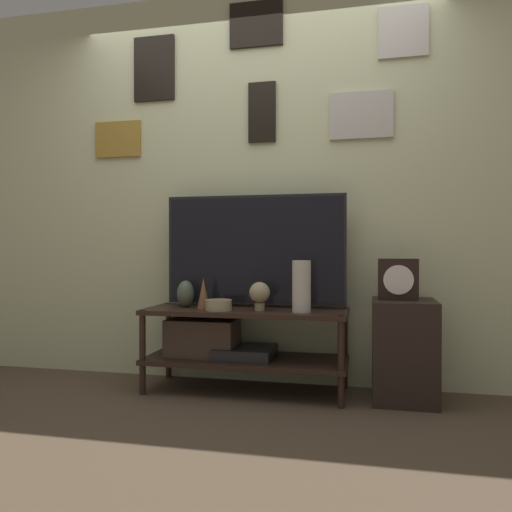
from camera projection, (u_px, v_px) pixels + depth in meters
ground_plane at (234, 404)px, 2.92m from camera, size 12.00×12.00×0.00m
wall_back at (256, 184)px, 3.45m from camera, size 6.40×0.08×2.70m
media_console at (230, 339)px, 3.21m from camera, size 1.29×0.48×0.53m
television at (255, 250)px, 3.27m from camera, size 1.19×0.05×0.74m
vase_tall_ceramic at (302, 286)px, 3.00m from camera, size 0.11×0.11×0.31m
vase_slim_bronze at (203, 293)px, 3.20m from camera, size 0.08×0.08×0.20m
vase_wide_bowl at (219, 305)px, 3.09m from camera, size 0.17×0.17×0.07m
vase_urn_stoneware at (186, 294)px, 3.27m from camera, size 0.11×0.13×0.18m
candle_jar at (223, 297)px, 3.41m from camera, size 0.07×0.07×0.11m
decorative_bust at (260, 294)px, 3.09m from camera, size 0.13×0.13×0.18m
side_table at (404, 350)px, 3.00m from camera, size 0.37×0.42×0.60m
mantel_clock at (398, 279)px, 3.00m from camera, size 0.23×0.11×0.25m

